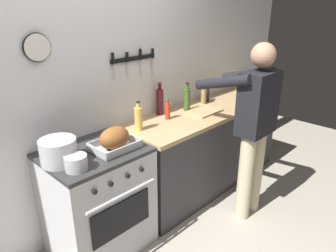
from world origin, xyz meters
name	(u,v)px	position (x,y,z in m)	size (l,w,h in m)	color
wall_back	(87,87)	(0.00, 1.35, 1.30)	(6.00, 0.13, 2.60)	silver
counter_block	(205,147)	(1.20, 0.99, 0.45)	(2.03, 0.65, 0.90)	#38383D
stove	(98,200)	(-0.22, 0.99, 0.45)	(0.76, 0.67, 0.90)	#BCBCC1
person_cook	(254,123)	(1.06, 0.35, 0.95)	(0.51, 0.63, 1.66)	#C6B793
roasting_pan	(115,139)	(-0.08, 0.89, 0.98)	(0.35, 0.26, 0.18)	#B7B7BC
stock_pot	(59,151)	(-0.49, 0.99, 0.99)	(0.26, 0.26, 0.18)	#B7B7BC
saucepan	(76,163)	(-0.46, 0.82, 0.95)	(0.15, 0.15, 0.11)	#B7B7BC
cutting_board	(204,111)	(1.09, 0.94, 0.91)	(0.36, 0.24, 0.02)	tan
bottle_vinegar	(204,96)	(1.32, 1.13, 0.99)	(0.06, 0.06, 0.23)	#997F4C
bottle_cooking_oil	(139,118)	(0.30, 1.06, 1.01)	(0.07, 0.07, 0.27)	gold
bottle_soy_sauce	(207,95)	(1.42, 1.16, 0.98)	(0.05, 0.05, 0.19)	black
bottle_hot_sauce	(168,111)	(0.68, 1.07, 0.99)	(0.05, 0.05, 0.21)	red
bottle_wine_red	(160,101)	(0.73, 1.23, 1.04)	(0.07, 0.07, 0.33)	#47141E
bottle_olive_oil	(187,99)	(1.01, 1.11, 1.03)	(0.07, 0.07, 0.30)	#385623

